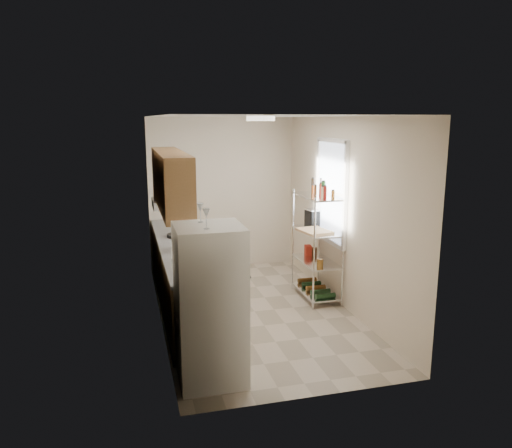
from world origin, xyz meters
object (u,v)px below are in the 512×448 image
Objects in this scene: frying_pan_large at (176,235)px; cutting_board at (314,231)px; refrigerator at (210,304)px; rice_cooker at (183,242)px; espresso_machine at (312,218)px.

cutting_board is at bearing -13.30° from frying_pan_large.
cutting_board reaches higher than frying_pan_large.
refrigerator is at bearing -134.66° from cutting_board.
frying_pan_large is at bearing 91.63° from refrigerator.
espresso_machine is (1.97, 0.51, 0.13)m from rice_cooker.
rice_cooker is at bearing -176.44° from cutting_board.
rice_cooker is 1.86m from cutting_board.
refrigerator is 1.71m from rice_cooker.
cutting_board is 0.42m from espresso_machine.
espresso_machine is at bearing 73.47° from cutting_board.
rice_cooker is at bearing -174.75° from espresso_machine.
refrigerator is at bearing -140.03° from espresso_machine.
refrigerator is 2.56m from cutting_board.
frying_pan_large is 1.98m from cutting_board.
refrigerator is 5.95× the size of frying_pan_large.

